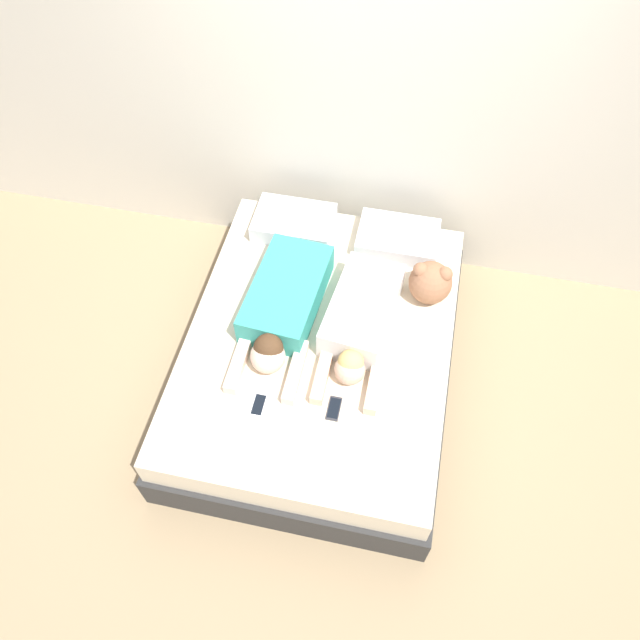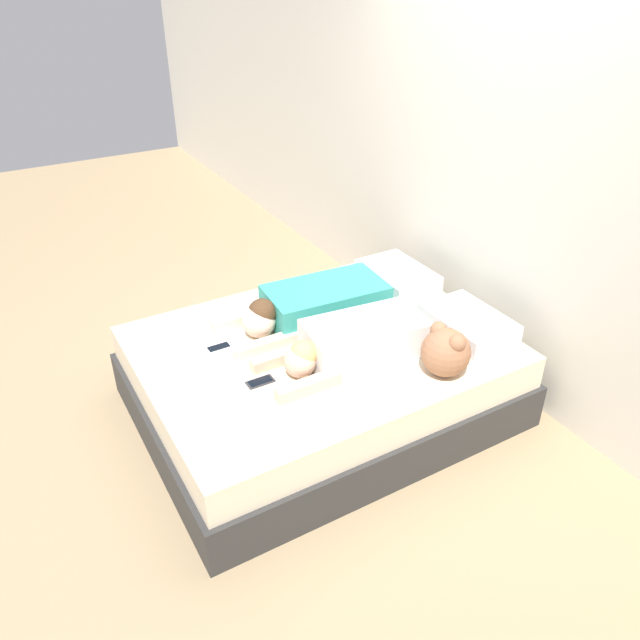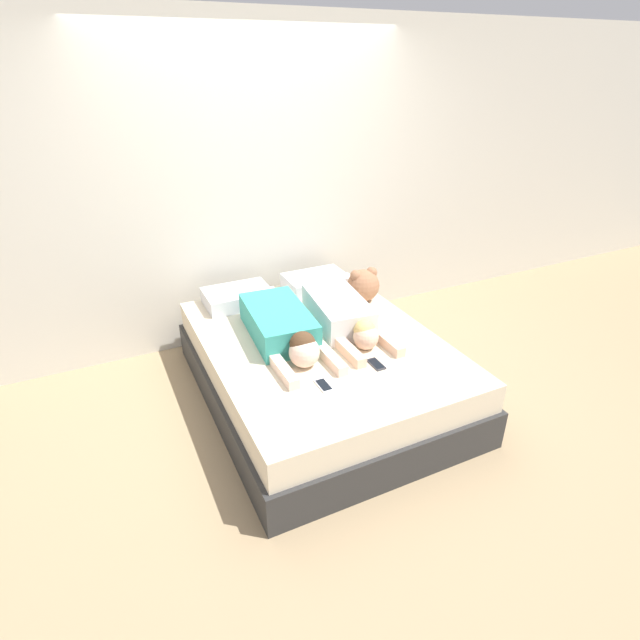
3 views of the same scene
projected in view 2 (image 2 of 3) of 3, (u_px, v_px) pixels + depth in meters
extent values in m
plane|color=#9E8460|center=(320.00, 406.00, 3.88)|extent=(12.00, 12.00, 0.00)
cube|color=beige|center=(493.00, 172.00, 3.72)|extent=(12.00, 0.06, 2.60)
cube|color=#2D2D2D|center=(320.00, 389.00, 3.81)|extent=(1.62, 2.09, 0.27)
cube|color=beige|center=(320.00, 356.00, 3.68)|extent=(1.56, 2.03, 0.21)
cube|color=silver|center=(397.00, 277.00, 4.20)|extent=(0.52, 0.36, 0.12)
cube|color=silver|center=(468.00, 324.00, 3.69)|extent=(0.52, 0.36, 0.12)
cube|color=teal|center=(326.00, 301.00, 3.84)|extent=(0.45, 0.76, 0.21)
sphere|color=beige|center=(259.00, 321.00, 3.64)|extent=(0.20, 0.20, 0.20)
sphere|color=#4C331E|center=(262.00, 313.00, 3.63)|extent=(0.17, 0.17, 0.17)
cube|color=beige|center=(243.00, 319.00, 3.79)|extent=(0.07, 0.40, 0.07)
cube|color=beige|center=(267.00, 345.00, 3.54)|extent=(0.07, 0.40, 0.07)
cube|color=silver|center=(365.00, 338.00, 3.48)|extent=(0.43, 0.70, 0.21)
sphere|color=beige|center=(300.00, 361.00, 3.31)|extent=(0.18, 0.18, 0.18)
sphere|color=#D8B266|center=(303.00, 354.00, 3.30)|extent=(0.15, 0.15, 0.15)
cube|color=beige|center=(282.00, 357.00, 3.43)|extent=(0.07, 0.37, 0.07)
cube|color=beige|center=(309.00, 386.00, 3.21)|extent=(0.07, 0.37, 0.07)
cube|color=silver|center=(219.00, 348.00, 3.57)|extent=(0.07, 0.15, 0.01)
cube|color=black|center=(219.00, 347.00, 3.57)|extent=(0.06, 0.13, 0.00)
cube|color=#2D2D33|center=(260.00, 382.00, 3.29)|extent=(0.07, 0.15, 0.01)
cube|color=black|center=(260.00, 381.00, 3.29)|extent=(0.06, 0.13, 0.00)
sphere|color=#996647|center=(446.00, 352.00, 3.30)|extent=(0.27, 0.27, 0.27)
sphere|color=#996647|center=(439.00, 330.00, 3.31)|extent=(0.09, 0.09, 0.09)
sphere|color=#996647|center=(457.00, 343.00, 3.20)|extent=(0.09, 0.09, 0.09)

